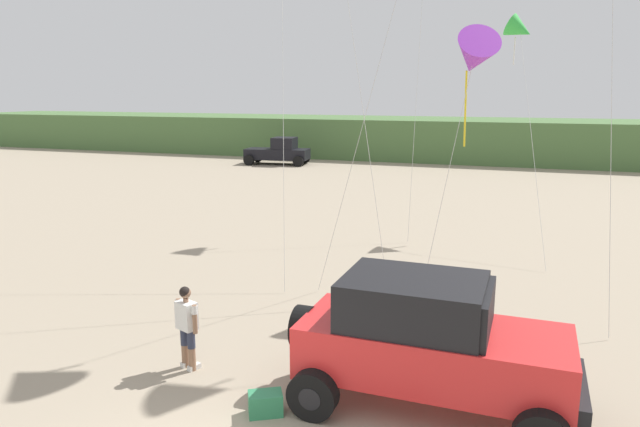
% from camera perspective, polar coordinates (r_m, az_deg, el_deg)
% --- Properties ---
extents(dune_ridge, '(90.00, 8.76, 3.13)m').
position_cam_1_polar(dune_ridge, '(47.91, 11.21, 7.28)').
color(dune_ridge, '#4C703D').
rests_on(dune_ridge, ground_plane).
extents(jeep, '(4.87, 2.45, 2.26)m').
position_cam_1_polar(jeep, '(10.03, 10.67, -12.19)').
color(jeep, red).
rests_on(jeep, ground_plane).
extents(person_watching, '(0.59, 0.41, 1.67)m').
position_cam_1_polar(person_watching, '(11.52, -12.97, -10.47)').
color(person_watching, '#8C664C').
rests_on(person_watching, ground_plane).
extents(cooler_box, '(0.66, 0.59, 0.38)m').
position_cam_1_polar(cooler_box, '(10.14, -5.40, -18.15)').
color(cooler_box, '#2D7F51').
rests_on(cooler_box, ground_plane).
extents(distant_pickup, '(4.80, 2.89, 1.98)m').
position_cam_1_polar(distant_pickup, '(42.82, -4.06, 6.11)').
color(distant_pickup, black).
rests_on(distant_pickup, ground_plane).
extents(kite_blue_swept, '(1.93, 6.26, 8.10)m').
position_cam_1_polar(kite_blue_swept, '(23.53, 19.11, 16.74)').
color(kite_blue_swept, green).
rests_on(kite_blue_swept, ground_plane).
extents(kite_orange_streamer, '(1.62, 2.73, 6.89)m').
position_cam_1_polar(kite_orange_streamer, '(15.68, 14.94, 14.70)').
color(kite_orange_streamer, purple).
rests_on(kite_orange_streamer, ground_plane).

